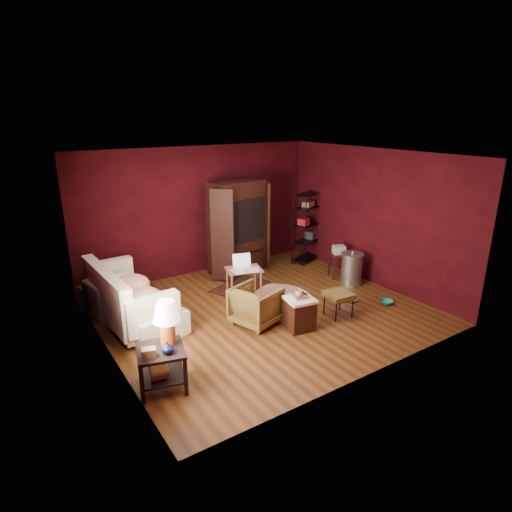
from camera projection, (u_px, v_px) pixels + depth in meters
The scene contains 18 objects.
room at pixel (261, 238), 7.40m from camera, with size 5.54×5.04×2.84m.
sofa at pixel (129, 298), 7.32m from camera, with size 2.26×0.66×0.89m, color white.
armchair at pixel (256, 304), 7.28m from camera, with size 0.72×0.67×0.74m, color black.
pet_bowl_steel at pixel (352, 296), 8.21m from camera, with size 0.23×0.06×0.23m, color silver.
pet_bowl_turquoise at pixel (387, 298), 8.10m from camera, with size 0.24×0.07×0.24m, color #26B3AB.
vase at pixel (167, 348), 5.38m from camera, with size 0.15×0.16×0.15m, color #0D1343.
mug at pixel (299, 292), 6.97m from camera, with size 0.12×0.10×0.12m, color #DBC16B.
side_table at pixel (164, 337), 5.52m from camera, with size 0.74×0.74×1.19m.
sofa_cushions at pixel (126, 298), 7.30m from camera, with size 0.99×2.26×0.93m.
hamper at pixel (300, 313), 7.13m from camera, with size 0.52×0.52×0.63m.
footstool at pixel (339, 296), 7.54m from camera, with size 0.49×0.49×0.45m.
rug_round at pixel (277, 297), 8.43m from camera, with size 1.77×1.77×0.01m.
rug_oriental at pixel (240, 286), 8.92m from camera, with size 1.39×1.19×0.01m.
laptop_desk at pixel (244, 271), 8.34m from camera, with size 0.77×0.66×0.83m.
tv_armoire at pixel (238, 226), 9.46m from camera, with size 1.60×1.03×2.06m.
wire_shelving at pixel (308, 225), 10.22m from camera, with size 0.89×0.61×1.67m.
small_stand at pixel (339, 254), 9.31m from camera, with size 0.47×0.47×0.72m.
trash_can at pixel (352, 269), 8.98m from camera, with size 0.54×0.54×0.74m.
Camera 1 is at (-4.02, -5.91, 3.46)m, focal length 30.00 mm.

